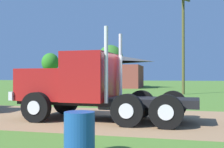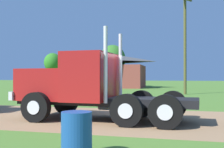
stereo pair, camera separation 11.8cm
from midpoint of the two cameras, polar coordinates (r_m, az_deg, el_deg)
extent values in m
plane|color=#4D772B|center=(11.39, 0.82, -8.78)|extent=(200.00, 200.00, 0.00)
cube|color=#98734F|center=(11.39, 0.82, -8.76)|extent=(120.00, 6.55, 0.01)
cube|color=black|center=(10.82, -0.82, -5.32)|extent=(6.74, 1.88, 0.28)
cube|color=maroon|center=(11.74, -11.87, -1.98)|extent=(2.03, 2.17, 1.21)
cube|color=silver|center=(12.29, -16.05, -3.88)|extent=(0.26, 2.30, 0.32)
cube|color=maroon|center=(10.99, -3.86, -0.54)|extent=(1.66, 2.46, 1.80)
cube|color=#2D3D4C|center=(11.31, -7.64, 1.29)|extent=(0.13, 1.99, 0.79)
cylinder|color=silver|center=(9.81, -0.94, 1.87)|extent=(0.14, 0.14, 2.63)
cylinder|color=silver|center=(11.62, 1.97, 1.51)|extent=(0.14, 0.14, 2.63)
cylinder|color=silver|center=(11.88, 0.08, -5.94)|extent=(1.02, 0.56, 0.52)
cylinder|color=black|center=(10.71, -14.55, -6.37)|extent=(1.09, 0.35, 1.08)
cylinder|color=silver|center=(10.58, -15.01, -6.45)|extent=(0.49, 0.06, 0.49)
cylinder|color=black|center=(12.80, -8.87, -5.42)|extent=(1.09, 0.35, 1.08)
cylinder|color=silver|center=(12.94, -8.56, -5.36)|extent=(0.49, 0.06, 0.49)
cylinder|color=black|center=(9.18, 10.91, -7.37)|extent=(1.09, 0.35, 1.08)
cylinder|color=silver|center=(9.02, 10.80, -7.50)|extent=(0.49, 0.06, 0.49)
cylinder|color=black|center=(11.55, 12.23, -5.95)|extent=(1.09, 0.35, 1.08)
cylinder|color=silver|center=(11.71, 12.29, -5.87)|extent=(0.49, 0.06, 0.49)
cylinder|color=black|center=(9.40, 3.26, -7.22)|extent=(1.09, 0.35, 1.08)
cylinder|color=silver|center=(9.25, 3.01, -7.33)|extent=(0.49, 0.06, 0.49)
cylinder|color=black|center=(11.72, 6.09, -5.87)|extent=(1.09, 0.35, 1.08)
cylinder|color=silver|center=(11.88, 6.24, -5.80)|extent=(0.49, 0.06, 0.49)
cylinder|color=#19478C|center=(6.06, -6.45, -11.75)|extent=(0.63, 0.63, 0.92)
cube|color=brown|center=(42.52, 0.72, -0.50)|extent=(8.62, 8.01, 3.23)
pyramid|color=#4B4B4B|center=(42.61, 0.72, 3.12)|extent=(9.05, 8.41, 1.07)
cube|color=black|center=(39.05, -2.18, -1.26)|extent=(1.80, 0.14, 2.20)
cylinder|color=#4D4B26|center=(27.34, 14.38, 5.94)|extent=(0.26, 0.26, 9.37)
cylinder|color=#513823|center=(55.67, -11.62, -0.61)|extent=(0.44, 0.44, 2.99)
ellipsoid|color=#2C7421|center=(55.73, -11.62, 2.26)|extent=(3.24, 3.24, 3.57)
cylinder|color=#513823|center=(46.02, 0.18, -0.80)|extent=(0.44, 0.44, 2.75)
ellipsoid|color=#316D24|center=(46.10, 0.18, 2.97)|extent=(4.13, 4.13, 4.55)
camera|label=1|loc=(0.06, -89.71, 0.00)|focal=46.17mm
camera|label=2|loc=(0.06, 90.29, 0.00)|focal=46.17mm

